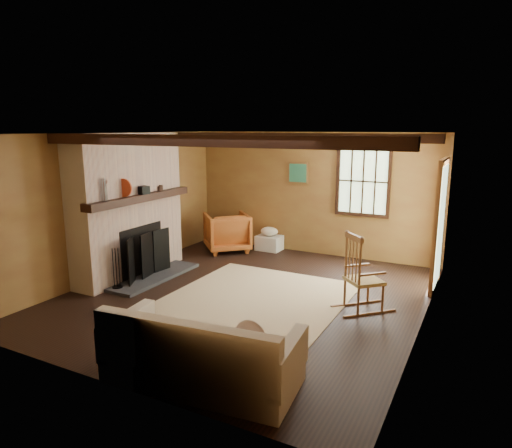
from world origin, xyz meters
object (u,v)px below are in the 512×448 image
Objects in this scene: sofa at (201,358)px; laundry_basket at (269,243)px; armchair at (227,232)px; fireplace at (130,211)px; rocking_chair at (362,278)px.

sofa reaches higher than laundry_basket.
laundry_basket is (-1.60, 4.85, -0.13)m from sofa.
sofa is at bearing 74.21° from armchair.
sofa is at bearing -37.85° from fireplace.
fireplace reaches higher than laundry_basket.
rocking_chair reaches higher than laundry_basket.
laundry_basket is at bearing 167.09° from armchair.
fireplace is at bearing -118.87° from laundry_basket.
armchair is (0.65, 2.08, -0.71)m from fireplace.
fireplace is at bearing 48.92° from rocking_chair.
fireplace reaches higher than armchair.
rocking_chair is at bearing 3.70° from fireplace.
rocking_chair reaches higher than armchair.
rocking_chair reaches higher than sofa.
fireplace is 3.88m from sofa.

